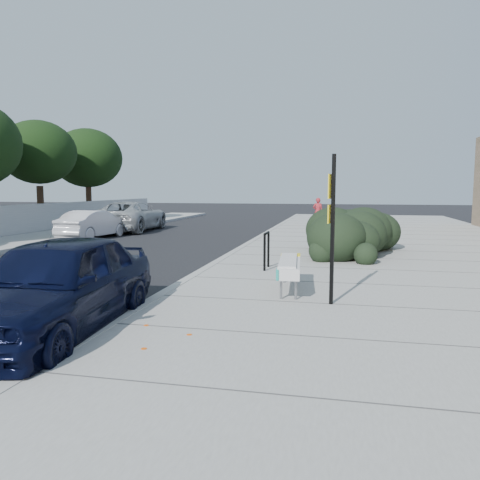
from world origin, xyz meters
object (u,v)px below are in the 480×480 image
(suv_silver, at_px, (131,216))
(sign_post, at_px, (332,220))
(wagon_silver, at_px, (94,224))
(bench, at_px, (290,266))
(pedestrian, at_px, (318,211))
(sedan_navy, at_px, (56,285))
(bike_rack, at_px, (267,247))

(suv_silver, bearing_deg, sign_post, 122.57)
(sign_post, distance_m, wagon_silver, 15.30)
(bench, relative_size, suv_silver, 0.38)
(sign_post, relative_size, pedestrian, 1.73)
(bench, height_order, sedan_navy, sedan_navy)
(bike_rack, xyz_separation_m, sign_post, (1.75, -3.50, 0.96))
(suv_silver, xyz_separation_m, pedestrian, (9.69, 4.16, 0.15))
(wagon_silver, bearing_deg, bike_rack, 147.62)
(suv_silver, distance_m, pedestrian, 10.55)
(bike_rack, distance_m, suv_silver, 14.36)
(sedan_navy, bearing_deg, bike_rack, 62.95)
(suv_silver, height_order, pedestrian, pedestrian)
(wagon_silver, relative_size, pedestrian, 2.47)
(pedestrian, bearing_deg, wagon_silver, 41.86)
(sign_post, bearing_deg, suv_silver, 138.82)
(bench, relative_size, sedan_navy, 0.47)
(suv_silver, bearing_deg, bench, 122.24)
(bench, xyz_separation_m, bike_rack, (-0.88, 2.50, 0.08))
(sedan_navy, bearing_deg, pedestrian, 77.72)
(wagon_silver, bearing_deg, suv_silver, -83.99)
(sedan_navy, bearing_deg, suv_silver, 107.55)
(suv_silver, relative_size, pedestrian, 3.58)
(bench, distance_m, pedestrian, 17.77)
(sign_post, xyz_separation_m, wagon_silver, (-10.86, 10.72, -1.05))
(bike_rack, height_order, sedan_navy, sedan_navy)
(bike_rack, xyz_separation_m, sedan_navy, (-2.42, -5.72, 0.04))
(bench, height_order, pedestrian, pedestrian)
(sedan_navy, bearing_deg, sign_post, 23.99)
(sign_post, xyz_separation_m, pedestrian, (-1.17, 18.76, -0.76))
(sedan_navy, bearing_deg, bench, 40.20)
(wagon_silver, relative_size, suv_silver, 0.69)
(suv_silver, bearing_deg, pedestrian, -160.84)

